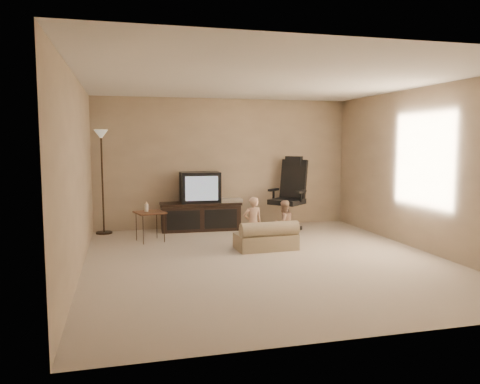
% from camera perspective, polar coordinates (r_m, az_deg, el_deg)
% --- Properties ---
extents(floor, '(5.50, 5.50, 0.00)m').
position_cam_1_polar(floor, '(6.73, 3.20, -8.25)').
color(floor, beige).
rests_on(floor, ground).
extents(room_shell, '(5.50, 5.50, 5.50)m').
position_cam_1_polar(room_shell, '(6.52, 3.28, 4.80)').
color(room_shell, white).
rests_on(room_shell, floor).
extents(tv_stand, '(1.56, 0.63, 1.10)m').
position_cam_1_polar(tv_stand, '(8.90, -4.83, -1.69)').
color(tv_stand, black).
rests_on(tv_stand, floor).
extents(office_chair, '(0.90, 0.90, 1.39)m').
position_cam_1_polar(office_chair, '(9.07, 6.00, -1.30)').
color(office_chair, black).
rests_on(office_chair, floor).
extents(side_table, '(0.56, 0.56, 0.68)m').
position_cam_1_polar(side_table, '(7.98, -10.97, -2.48)').
color(side_table, brown).
rests_on(side_table, floor).
extents(floor_lamp, '(0.29, 0.29, 1.88)m').
position_cam_1_polar(floor_lamp, '(8.77, -16.50, 3.97)').
color(floor_lamp, '#312315').
rests_on(floor_lamp, floor).
extents(child_sofa, '(0.95, 0.57, 0.46)m').
position_cam_1_polar(child_sofa, '(7.30, 3.29, -5.61)').
color(child_sofa, gray).
rests_on(child_sofa, floor).
extents(toddler_left, '(0.32, 0.24, 0.82)m').
position_cam_1_polar(toddler_left, '(7.28, 1.57, -3.82)').
color(toddler_left, tan).
rests_on(toddler_left, floor).
extents(toddler_right, '(0.40, 0.28, 0.74)m').
position_cam_1_polar(toddler_right, '(7.50, 5.34, -3.85)').
color(toddler_right, tan).
rests_on(toddler_right, floor).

